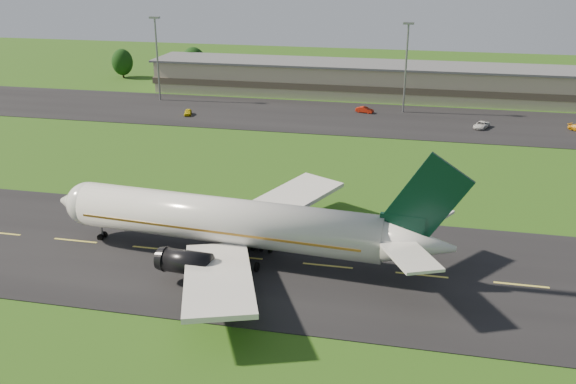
% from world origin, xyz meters
% --- Properties ---
extents(ground, '(360.00, 360.00, 0.00)m').
position_xyz_m(ground, '(0.00, 0.00, 0.00)').
color(ground, '#234B12').
rests_on(ground, ground).
extents(taxiway, '(220.00, 30.00, 0.10)m').
position_xyz_m(taxiway, '(0.00, 0.00, 0.05)').
color(taxiway, black).
rests_on(taxiway, ground).
extents(apron, '(260.00, 30.00, 0.10)m').
position_xyz_m(apron, '(0.00, 72.00, 0.05)').
color(apron, black).
rests_on(apron, ground).
extents(airliner, '(51.29, 42.05, 15.57)m').
position_xyz_m(airliner, '(-11.62, -0.07, 4.66)').
color(airliner, silver).
rests_on(airliner, ground).
extents(terminal, '(145.00, 16.00, 8.40)m').
position_xyz_m(terminal, '(6.40, 96.18, 3.99)').
color(terminal, tan).
rests_on(terminal, ground).
extents(light_mast_west, '(2.40, 1.20, 20.35)m').
position_xyz_m(light_mast_west, '(-55.00, 80.00, 12.74)').
color(light_mast_west, gray).
rests_on(light_mast_west, ground).
extents(light_mast_centre, '(2.40, 1.20, 20.35)m').
position_xyz_m(light_mast_centre, '(5.00, 80.00, 12.74)').
color(light_mast_centre, gray).
rests_on(light_mast_centre, ground).
extents(tree_line, '(200.33, 9.88, 10.42)m').
position_xyz_m(tree_line, '(37.11, 106.09, 4.87)').
color(tree_line, black).
rests_on(tree_line, ground).
extents(service_vehicle_a, '(2.52, 4.14, 1.32)m').
position_xyz_m(service_vehicle_a, '(-42.65, 66.64, 0.76)').
color(service_vehicle_a, '#CBB80B').
rests_on(service_vehicle_a, apron).
extents(service_vehicle_b, '(4.34, 2.45, 1.35)m').
position_xyz_m(service_vehicle_b, '(-3.64, 77.46, 0.78)').
color(service_vehicle_b, maroon).
rests_on(service_vehicle_b, apron).
extents(service_vehicle_c, '(4.03, 5.44, 1.37)m').
position_xyz_m(service_vehicle_c, '(21.80, 69.08, 0.79)').
color(service_vehicle_c, silver).
rests_on(service_vehicle_c, apron).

